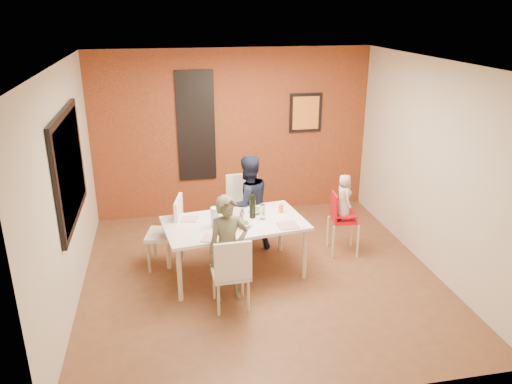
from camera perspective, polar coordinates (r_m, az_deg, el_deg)
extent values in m
plane|color=brown|center=(6.60, 0.50, -9.48)|extent=(4.50, 4.50, 0.00)
cube|color=silver|center=(5.74, 0.59, 14.53)|extent=(4.50, 4.50, 0.02)
cube|color=beige|center=(8.17, -2.63, 6.70)|extent=(4.50, 0.02, 2.70)
cube|color=beige|center=(4.04, 6.99, -8.52)|extent=(4.50, 0.02, 2.70)
cube|color=beige|center=(6.03, -20.90, 0.25)|extent=(0.02, 4.50, 2.70)
cube|color=beige|center=(6.83, 19.39, 2.75)|extent=(0.02, 4.50, 2.70)
cube|color=maroon|center=(8.15, -2.61, 6.67)|extent=(4.50, 0.02, 2.70)
cube|color=black|center=(6.15, -20.58, 2.66)|extent=(0.05, 1.70, 1.30)
cube|color=black|center=(6.15, -20.45, 2.67)|extent=(0.02, 1.55, 1.15)
cube|color=silver|center=(8.04, -6.88, 7.45)|extent=(0.55, 0.03, 1.70)
cube|color=black|center=(8.03, -6.87, 7.44)|extent=(0.60, 0.03, 1.76)
cube|color=black|center=(8.32, 5.69, 9.00)|extent=(0.54, 0.03, 0.64)
cube|color=#F89C37|center=(8.30, 5.71, 8.98)|extent=(0.44, 0.01, 0.54)
cube|color=white|center=(6.33, -2.47, -3.59)|extent=(1.88, 1.22, 0.04)
cylinder|color=beige|center=(5.98, -8.73, -9.32)|extent=(0.06, 0.06, 0.69)
cylinder|color=beige|center=(6.70, -10.06, -5.96)|extent=(0.06, 0.06, 0.69)
cylinder|color=beige|center=(6.41, 5.59, -7.03)|extent=(0.06, 0.06, 0.69)
cylinder|color=beige|center=(7.08, 2.85, -4.14)|extent=(0.06, 0.06, 0.69)
cube|color=white|center=(5.79, -2.93, -9.21)|extent=(0.43, 0.43, 0.05)
cube|color=white|center=(5.51, -2.63, -8.03)|extent=(0.42, 0.05, 0.48)
cylinder|color=#C6B793|center=(6.08, -1.57, -10.08)|extent=(0.03, 0.03, 0.41)
cylinder|color=#C6B793|center=(5.79, -0.88, -11.77)|extent=(0.03, 0.03, 0.41)
cylinder|color=#C6B793|center=(6.03, -4.82, -10.42)|extent=(0.03, 0.03, 0.41)
cylinder|color=#C6B793|center=(5.74, -4.31, -12.15)|extent=(0.03, 0.03, 0.41)
cube|color=white|center=(7.21, -1.16, -2.46)|extent=(0.52, 0.52, 0.05)
cube|color=white|center=(7.31, -1.64, 0.11)|extent=(0.47, 0.09, 0.54)
cylinder|color=#C6B293|center=(7.10, -2.21, -5.09)|extent=(0.04, 0.04, 0.46)
cylinder|color=#C6B293|center=(7.44, -2.99, -3.85)|extent=(0.04, 0.04, 0.46)
cylinder|color=#C6B293|center=(7.20, 0.77, -4.70)|extent=(0.04, 0.04, 0.46)
cylinder|color=#C6B293|center=(7.53, -0.14, -3.50)|extent=(0.04, 0.04, 0.46)
cube|color=white|center=(6.72, -10.42, -4.80)|extent=(0.54, 0.54, 0.05)
cube|color=white|center=(6.58, -8.80, -2.82)|extent=(0.14, 0.45, 0.51)
cylinder|color=#BCAB8B|center=(7.03, -11.49, -5.90)|extent=(0.04, 0.04, 0.44)
cylinder|color=#BCAB8B|center=(6.96, -8.50, -5.98)|extent=(0.04, 0.04, 0.44)
cylinder|color=#BCAB8B|center=(6.71, -12.15, -7.30)|extent=(0.04, 0.04, 0.44)
cylinder|color=#BCAB8B|center=(6.63, -9.01, -7.40)|extent=(0.04, 0.04, 0.44)
cube|color=red|center=(7.07, 9.99, -3.10)|extent=(0.35, 0.35, 0.05)
cube|color=red|center=(6.95, 8.93, -1.59)|extent=(0.06, 0.31, 0.37)
cube|color=red|center=(7.03, 10.04, -2.45)|extent=(0.35, 0.35, 0.02)
cylinder|color=beige|center=(7.07, 11.58, -5.56)|extent=(0.03, 0.03, 0.48)
cylinder|color=beige|center=(6.98, 8.81, -5.71)|extent=(0.03, 0.03, 0.48)
cylinder|color=beige|center=(7.37, 10.87, -4.38)|extent=(0.03, 0.03, 0.48)
cylinder|color=beige|center=(7.29, 8.21, -4.51)|extent=(0.03, 0.03, 0.48)
imported|color=#615E45|center=(5.83, -3.20, -6.54)|extent=(0.50, 0.36, 1.30)
imported|color=black|center=(6.99, -0.94, -1.34)|extent=(0.80, 0.70, 1.40)
imported|color=beige|center=(6.93, 10.01, -0.54)|extent=(0.22, 0.32, 0.63)
cube|color=white|center=(5.90, -5.00, -5.27)|extent=(0.30, 0.30, 0.01)
cube|color=white|center=(6.63, -2.47, -2.23)|extent=(0.26, 0.26, 0.01)
cube|color=silver|center=(6.22, 3.67, -3.83)|extent=(0.26, 0.26, 0.01)
cube|color=white|center=(6.45, -7.64, -3.08)|extent=(0.25, 0.25, 0.01)
imported|color=white|center=(6.21, -1.53, -3.61)|extent=(0.26, 0.26, 0.06)
imported|color=white|center=(6.60, 0.10, -2.10)|extent=(0.28, 0.28, 0.05)
cylinder|color=black|center=(6.39, -0.41, -1.67)|extent=(0.08, 0.08, 0.31)
cylinder|color=white|center=(6.10, -1.58, -3.27)|extent=(0.07, 0.07, 0.21)
cylinder|color=silver|center=(6.37, 0.75, -2.28)|extent=(0.07, 0.07, 0.19)
cylinder|color=white|center=(6.16, -4.69, -2.89)|extent=(0.11, 0.11, 0.25)
cylinder|color=red|center=(6.28, -1.53, -2.91)|extent=(0.04, 0.04, 0.14)
cylinder|color=#356A23|center=(6.34, -1.57, -2.59)|extent=(0.04, 0.04, 0.16)
cylinder|color=brown|center=(6.32, -1.78, -2.80)|extent=(0.03, 0.03, 0.13)
cylinder|color=orange|center=(6.59, 2.88, -1.92)|extent=(0.06, 0.06, 0.11)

